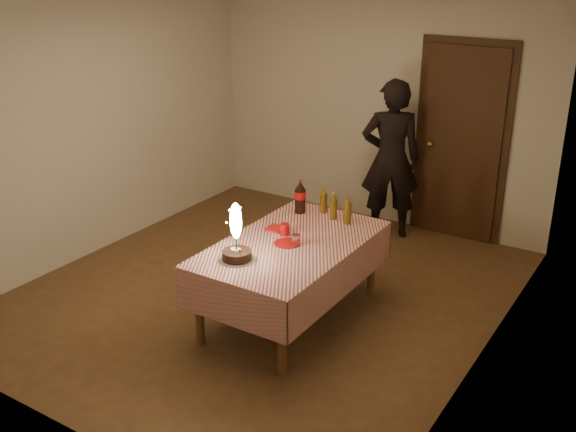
# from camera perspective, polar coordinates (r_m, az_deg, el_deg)

# --- Properties ---
(ground) EXTENTS (4.00, 4.50, 0.01)m
(ground) POSITION_cam_1_polar(r_m,az_deg,el_deg) (6.24, -2.05, -6.46)
(ground) COLOR brown
(ground) RESTS_ON ground
(room_shell) EXTENTS (4.04, 4.54, 2.62)m
(room_shell) POSITION_cam_1_polar(r_m,az_deg,el_deg) (5.70, -1.56, 8.59)
(room_shell) COLOR beige
(room_shell) RESTS_ON ground
(dining_table) EXTENTS (1.02, 1.72, 0.70)m
(dining_table) POSITION_cam_1_polar(r_m,az_deg,el_deg) (5.58, 0.28, -3.15)
(dining_table) COLOR brown
(dining_table) RESTS_ON ground
(birthday_cake) EXTENTS (0.29, 0.29, 0.47)m
(birthday_cake) POSITION_cam_1_polar(r_m,az_deg,el_deg) (5.20, -4.38, -2.30)
(birthday_cake) COLOR white
(birthday_cake) RESTS_ON dining_table
(red_plate) EXTENTS (0.22, 0.22, 0.01)m
(red_plate) POSITION_cam_1_polar(r_m,az_deg,el_deg) (5.51, -0.06, -2.32)
(red_plate) COLOR #B60C0C
(red_plate) RESTS_ON dining_table
(red_cup) EXTENTS (0.08, 0.08, 0.10)m
(red_cup) POSITION_cam_1_polar(r_m,az_deg,el_deg) (5.66, -0.28, -1.14)
(red_cup) COLOR #BA0C11
(red_cup) RESTS_ON dining_table
(clear_cup) EXTENTS (0.07, 0.07, 0.09)m
(clear_cup) POSITION_cam_1_polar(r_m,az_deg,el_deg) (5.47, 0.68, -2.03)
(clear_cup) COLOR white
(clear_cup) RESTS_ON dining_table
(napkin_stack) EXTENTS (0.15, 0.15, 0.02)m
(napkin_stack) POSITION_cam_1_polar(r_m,az_deg,el_deg) (5.78, -1.04, -1.07)
(napkin_stack) COLOR #B51614
(napkin_stack) RESTS_ON dining_table
(cola_bottle) EXTENTS (0.10, 0.10, 0.32)m
(cola_bottle) POSITION_cam_1_polar(r_m,az_deg,el_deg) (6.11, 1.04, 1.64)
(cola_bottle) COLOR black
(cola_bottle) RESTS_ON dining_table
(amber_bottle_left) EXTENTS (0.06, 0.06, 0.25)m
(amber_bottle_left) POSITION_cam_1_polar(r_m,az_deg,el_deg) (6.13, 3.03, 1.35)
(amber_bottle_left) COLOR brown
(amber_bottle_left) RESTS_ON dining_table
(amber_bottle_right) EXTENTS (0.06, 0.06, 0.25)m
(amber_bottle_right) POSITION_cam_1_polar(r_m,az_deg,el_deg) (5.90, 5.08, 0.45)
(amber_bottle_right) COLOR brown
(amber_bottle_right) RESTS_ON dining_table
(amber_bottle_mid) EXTENTS (0.06, 0.06, 0.25)m
(amber_bottle_mid) POSITION_cam_1_polar(r_m,az_deg,el_deg) (5.98, 3.87, 0.81)
(amber_bottle_mid) COLOR brown
(amber_bottle_mid) RESTS_ON dining_table
(photographer) EXTENTS (0.75, 0.67, 1.72)m
(photographer) POSITION_cam_1_polar(r_m,az_deg,el_deg) (7.25, 8.68, 4.78)
(photographer) COLOR black
(photographer) RESTS_ON ground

